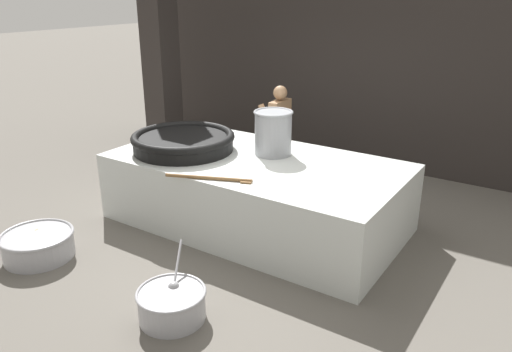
% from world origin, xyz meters
% --- Properties ---
extents(ground_plane, '(60.00, 60.00, 0.00)m').
position_xyz_m(ground_plane, '(0.00, 0.00, 0.00)').
color(ground_plane, '#666059').
extents(back_wall, '(8.65, 0.24, 4.12)m').
position_xyz_m(back_wall, '(0.00, 3.11, 2.06)').
color(back_wall, '#2D2826').
rests_on(back_wall, ground_plane).
extents(support_pillar, '(0.47, 0.47, 4.12)m').
position_xyz_m(support_pillar, '(-2.98, 1.52, 2.06)').
color(support_pillar, '#2D2826').
rests_on(support_pillar, ground_plane).
extents(hearth_platform, '(3.66, 1.95, 0.88)m').
position_xyz_m(hearth_platform, '(0.00, 0.00, 0.44)').
color(hearth_platform, silver).
rests_on(hearth_platform, ground_plane).
extents(giant_wok_near, '(1.36, 1.36, 0.24)m').
position_xyz_m(giant_wok_near, '(-1.01, -0.21, 1.01)').
color(giant_wok_near, black).
rests_on(giant_wok_near, hearth_platform).
extents(stock_pot, '(0.50, 0.50, 0.57)m').
position_xyz_m(stock_pot, '(0.06, 0.30, 1.18)').
color(stock_pot, gray).
rests_on(stock_pot, hearth_platform).
extents(stirring_paddle, '(0.95, 0.44, 0.04)m').
position_xyz_m(stirring_paddle, '(-0.01, -0.85, 0.90)').
color(stirring_paddle, brown).
rests_on(stirring_paddle, hearth_platform).
extents(cook, '(0.36, 0.55, 1.53)m').
position_xyz_m(cook, '(-0.53, 1.46, 0.83)').
color(cook, '#9E7551').
rests_on(cook, ground_plane).
extents(prep_bowl_vegetables, '(0.65, 0.79, 0.56)m').
position_xyz_m(prep_bowl_vegetables, '(0.46, -2.11, 0.16)').
color(prep_bowl_vegetables, '#9E9EA3').
rests_on(prep_bowl_vegetables, ground_plane).
extents(prep_bowl_meat, '(0.82, 0.82, 0.30)m').
position_xyz_m(prep_bowl_meat, '(-1.59, -2.10, 0.17)').
color(prep_bowl_meat, '#9E9EA3').
rests_on(prep_bowl_meat, ground_plane).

